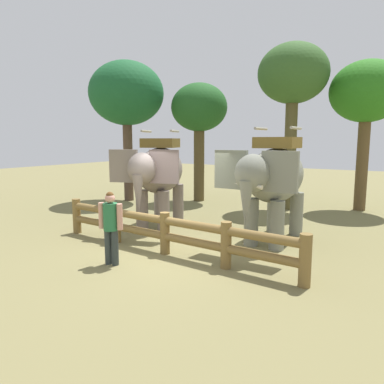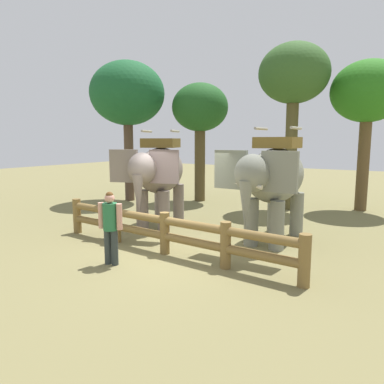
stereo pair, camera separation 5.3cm
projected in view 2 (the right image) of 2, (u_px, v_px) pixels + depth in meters
ground_plane at (163, 254)px, 8.88m from camera, size 60.00×60.00×0.00m
log_fence at (165, 230)px, 8.87m from camera, size 7.23×0.77×1.05m
elephant_near_left at (159, 173)px, 11.61m from camera, size 2.56×3.75×3.14m
elephant_center at (273, 178)px, 9.74m from camera, size 2.11×3.68×3.17m
tourist_woman_in_black at (110, 223)px, 8.04m from camera, size 0.58×0.39×1.68m
tree_far_left at (200, 111)px, 16.25m from camera, size 2.55×2.55×5.39m
tree_back_center at (294, 78)px, 14.06m from camera, size 2.76×2.76×6.60m
tree_far_right at (368, 94)px, 13.86m from camera, size 2.81×2.81×5.89m
tree_deep_back at (127, 95)px, 16.27m from camera, size 3.39×3.39×6.37m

